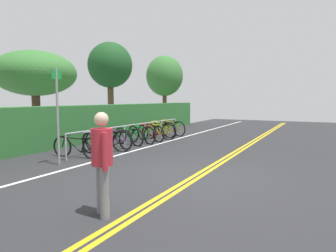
{
  "coord_description": "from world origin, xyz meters",
  "views": [
    {
      "loc": [
        -6.2,
        -2.48,
        1.76
      ],
      "look_at": [
        2.85,
        2.18,
        0.84
      ],
      "focal_mm": 32.06,
      "sensor_mm": 36.0,
      "label": 1
    }
  ],
  "objects_px": {
    "bicycle_9": "(171,128)",
    "tree_far_right": "(110,66)",
    "bicycle_2": "(108,141)",
    "bicycle_7": "(159,131)",
    "bike_rack": "(135,129)",
    "pedestrian": "(102,157)",
    "bicycle_6": "(151,133)",
    "tree_extra": "(165,76)",
    "bicycle_3": "(116,138)",
    "bicycle_1": "(96,144)",
    "bicycle_8": "(161,129)",
    "bicycle_5": "(141,134)",
    "bicycle_0": "(77,147)",
    "sign_post_near": "(57,108)",
    "bicycle_4": "(129,136)",
    "tree_mid": "(35,74)"
  },
  "relations": [
    {
      "from": "bike_rack",
      "to": "bicycle_3",
      "type": "distance_m",
      "value": 1.12
    },
    {
      "from": "bicycle_0",
      "to": "tree_extra",
      "type": "relative_size",
      "value": 0.37
    },
    {
      "from": "bicycle_0",
      "to": "pedestrian",
      "type": "distance_m",
      "value": 4.87
    },
    {
      "from": "tree_far_right",
      "to": "bicycle_2",
      "type": "bearing_deg",
      "value": -142.86
    },
    {
      "from": "bicycle_8",
      "to": "bicycle_4",
      "type": "bearing_deg",
      "value": -179.08
    },
    {
      "from": "bicycle_6",
      "to": "tree_far_right",
      "type": "xyz_separation_m",
      "value": [
        2.41,
        3.96,
        3.22
      ]
    },
    {
      "from": "bicycle_1",
      "to": "pedestrian",
      "type": "xyz_separation_m",
      "value": [
        -3.89,
        -3.47,
        0.55
      ]
    },
    {
      "from": "bike_rack",
      "to": "pedestrian",
      "type": "xyz_separation_m",
      "value": [
        -6.32,
        -3.6,
        0.3
      ]
    },
    {
      "from": "pedestrian",
      "to": "bicycle_3",
      "type": "bearing_deg",
      "value": 35.44
    },
    {
      "from": "sign_post_near",
      "to": "pedestrian",
      "type": "bearing_deg",
      "value": -123.89
    },
    {
      "from": "bicycle_5",
      "to": "bicycle_6",
      "type": "bearing_deg",
      "value": -4.7
    },
    {
      "from": "bicycle_7",
      "to": "bicycle_9",
      "type": "xyz_separation_m",
      "value": [
        1.47,
        0.13,
        0.01
      ]
    },
    {
      "from": "bicycle_2",
      "to": "tree_far_right",
      "type": "relative_size",
      "value": 0.35
    },
    {
      "from": "bicycle_8",
      "to": "tree_extra",
      "type": "height_order",
      "value": "tree_extra"
    },
    {
      "from": "bicycle_9",
      "to": "sign_post_near",
      "type": "distance_m",
      "value": 7.29
    },
    {
      "from": "bicycle_4",
      "to": "bicycle_8",
      "type": "xyz_separation_m",
      "value": [
        2.66,
        0.04,
        0.03
      ]
    },
    {
      "from": "bicycle_3",
      "to": "bicycle_9",
      "type": "bearing_deg",
      "value": -1.64
    },
    {
      "from": "bicycle_0",
      "to": "bicycle_1",
      "type": "height_order",
      "value": "bicycle_1"
    },
    {
      "from": "bicycle_6",
      "to": "tree_extra",
      "type": "relative_size",
      "value": 0.35
    },
    {
      "from": "bicycle_6",
      "to": "bicycle_1",
      "type": "bearing_deg",
      "value": -179.28
    },
    {
      "from": "bike_rack",
      "to": "bicycle_4",
      "type": "xyz_separation_m",
      "value": [
        -0.31,
        0.09,
        -0.27
      ]
    },
    {
      "from": "bicycle_0",
      "to": "tree_far_right",
      "type": "distance_m",
      "value": 8.26
    },
    {
      "from": "tree_mid",
      "to": "sign_post_near",
      "type": "bearing_deg",
      "value": -123.47
    },
    {
      "from": "bicycle_2",
      "to": "bicycle_5",
      "type": "distance_m",
      "value": 2.15
    },
    {
      "from": "bicycle_2",
      "to": "bicycle_7",
      "type": "height_order",
      "value": "bicycle_2"
    },
    {
      "from": "bicycle_9",
      "to": "bicycle_6",
      "type": "bearing_deg",
      "value": -177.51
    },
    {
      "from": "sign_post_near",
      "to": "bicycle_9",
      "type": "bearing_deg",
      "value": 1.86
    },
    {
      "from": "bicycle_0",
      "to": "bicycle_5",
      "type": "relative_size",
      "value": 1.03
    },
    {
      "from": "bicycle_6",
      "to": "tree_extra",
      "type": "height_order",
      "value": "tree_extra"
    },
    {
      "from": "bicycle_9",
      "to": "tree_far_right",
      "type": "xyz_separation_m",
      "value": [
        0.3,
        3.87,
        3.19
      ]
    },
    {
      "from": "bicycle_4",
      "to": "bicycle_7",
      "type": "height_order",
      "value": "bicycle_7"
    },
    {
      "from": "bicycle_7",
      "to": "bicycle_9",
      "type": "height_order",
      "value": "bicycle_9"
    },
    {
      "from": "bicycle_8",
      "to": "bicycle_5",
      "type": "bearing_deg",
      "value": -174.95
    },
    {
      "from": "bicycle_0",
      "to": "tree_mid",
      "type": "distance_m",
      "value": 5.26
    },
    {
      "from": "sign_post_near",
      "to": "bicycle_4",
      "type": "bearing_deg",
      "value": 4.98
    },
    {
      "from": "tree_mid",
      "to": "tree_extra",
      "type": "distance_m",
      "value": 9.4
    },
    {
      "from": "bicycle_1",
      "to": "sign_post_near",
      "type": "distance_m",
      "value": 2.02
    },
    {
      "from": "bike_rack",
      "to": "pedestrian",
      "type": "bearing_deg",
      "value": -150.3
    },
    {
      "from": "bicycle_9",
      "to": "bicycle_3",
      "type": "bearing_deg",
      "value": 178.36
    },
    {
      "from": "bicycle_0",
      "to": "bicycle_3",
      "type": "bearing_deg",
      "value": 2.56
    },
    {
      "from": "pedestrian",
      "to": "bicycle_1",
      "type": "bearing_deg",
      "value": 41.73
    },
    {
      "from": "bicycle_7",
      "to": "pedestrian",
      "type": "xyz_separation_m",
      "value": [
        -7.98,
        -3.47,
        0.55
      ]
    },
    {
      "from": "bicycle_5",
      "to": "bicycle_7",
      "type": "bearing_deg",
      "value": -4.18
    },
    {
      "from": "bicycle_8",
      "to": "tree_extra",
      "type": "relative_size",
      "value": 0.36
    },
    {
      "from": "bicycle_6",
      "to": "tree_extra",
      "type": "distance_m",
      "value": 8.37
    },
    {
      "from": "bicycle_2",
      "to": "bicycle_7",
      "type": "bearing_deg",
      "value": -0.88
    },
    {
      "from": "tree_mid",
      "to": "tree_extra",
      "type": "xyz_separation_m",
      "value": [
        9.32,
        -1.18,
        0.48
      ]
    },
    {
      "from": "bicycle_3",
      "to": "bicycle_8",
      "type": "bearing_deg",
      "value": 0.23
    },
    {
      "from": "bike_rack",
      "to": "tree_mid",
      "type": "xyz_separation_m",
      "value": [
        -1.11,
        4.22,
        2.21
      ]
    },
    {
      "from": "bicycle_0",
      "to": "tree_far_right",
      "type": "relative_size",
      "value": 0.36
    }
  ]
}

